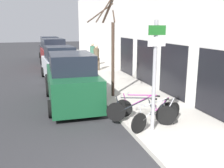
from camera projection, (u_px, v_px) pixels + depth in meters
ground_plane at (65, 81)px, 15.26m from camera, size 80.00×80.00×0.00m
sidewalk_curb at (96, 70)px, 18.61m from camera, size 3.20×32.00×0.15m
building_facade at (119, 27)px, 18.31m from camera, size 0.23×32.00×6.50m
signpost at (155, 73)px, 7.41m from camera, size 0.56×0.13×3.34m
bicycle_0 at (157, 115)px, 8.00m from camera, size 2.16×0.91×0.88m
bicycle_1 at (141, 112)px, 8.25m from camera, size 2.05×1.17×0.92m
bicycle_2 at (145, 108)px, 8.66m from camera, size 1.92×1.12×0.90m
parked_car_0 at (71, 81)px, 10.66m from camera, size 2.22×4.80×2.22m
parked_car_1 at (60, 65)px, 15.55m from camera, size 2.21×4.25×2.11m
parked_car_2 at (54, 54)px, 20.37m from camera, size 2.12×4.76×2.33m
parked_car_3 at (50, 49)px, 25.11m from camera, size 2.06×4.32×2.28m
pedestrian_near at (96, 56)px, 18.00m from camera, size 0.48×0.40×1.82m
pedestrian_far at (93, 53)px, 20.10m from camera, size 0.48×0.40×1.82m
street_tree at (111, 49)px, 11.16m from camera, size 1.14×1.93×4.43m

